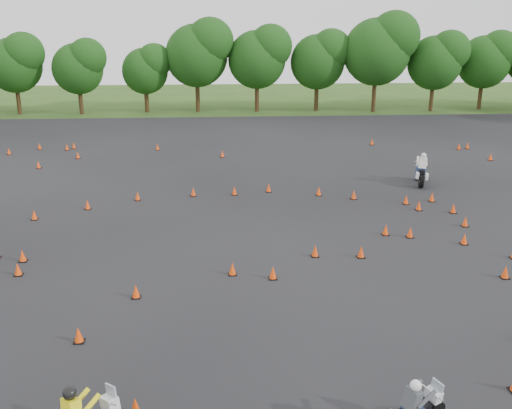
% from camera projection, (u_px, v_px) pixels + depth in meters
% --- Properties ---
extents(ground, '(140.00, 140.00, 0.00)m').
position_uv_depth(ground, '(264.00, 267.00, 21.48)').
color(ground, '#2D5119').
rests_on(ground, ground).
extents(asphalt_pad, '(62.00, 62.00, 0.00)m').
position_uv_depth(asphalt_pad, '(253.00, 216.00, 27.19)').
color(asphalt_pad, black).
rests_on(asphalt_pad, ground).
extents(treeline, '(87.38, 32.62, 10.62)m').
position_uv_depth(treeline, '(269.00, 71.00, 53.07)').
color(treeline, '#184112').
rests_on(treeline, ground).
extents(traffic_cones, '(36.09, 32.87, 0.45)m').
position_uv_depth(traffic_cones, '(254.00, 215.00, 26.55)').
color(traffic_cones, '#FF460A').
rests_on(traffic_cones, asphalt_pad).
extents(rider_grey, '(2.02, 1.48, 1.53)m').
position_uv_depth(rider_grey, '(413.00, 404.00, 12.48)').
color(rider_grey, '#45484D').
rests_on(rider_grey, ground).
extents(rider_white, '(1.26, 2.51, 1.86)m').
position_uv_depth(rider_white, '(420.00, 168.00, 32.40)').
color(rider_white, silver).
rests_on(rider_white, ground).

